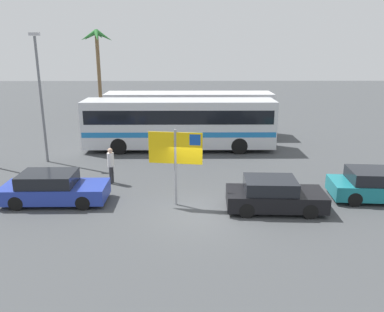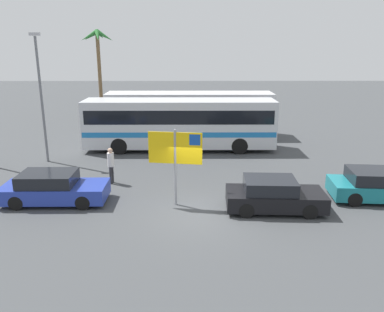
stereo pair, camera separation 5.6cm
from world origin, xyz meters
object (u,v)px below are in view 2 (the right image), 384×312
object	(u,v)px
car_black	(274,195)
bus_rear_coach	(190,112)
bus_front_coach	(180,122)
pedestrian_near_sign	(111,163)
car_blue	(53,188)
car_teal	(378,186)
ferry_sign	(176,151)

from	to	relation	value
car_black	bus_rear_coach	bearing A→B (deg)	106.94
bus_front_coach	pedestrian_near_sign	distance (m)	7.10
car_blue	bus_front_coach	bearing A→B (deg)	59.12
car_blue	pedestrian_near_sign	bearing A→B (deg)	49.84
bus_front_coach	pedestrian_near_sign	xyz separation A→B (m)	(-3.14, -6.32, -0.75)
bus_front_coach	car_teal	xyz separation A→B (m)	(8.70, -8.47, -1.15)
ferry_sign	car_black	distance (m)	4.30
bus_rear_coach	pedestrian_near_sign	world-z (taller)	bus_rear_coach
bus_rear_coach	car_black	world-z (taller)	bus_rear_coach
bus_front_coach	car_black	distance (m)	10.41
bus_front_coach	car_black	world-z (taller)	bus_front_coach
bus_rear_coach	pedestrian_near_sign	size ratio (longest dim) A/B	6.77
car_teal	car_black	xyz separation A→B (m)	(-4.70, -1.07, -0.00)
bus_front_coach	ferry_sign	size ratio (longest dim) A/B	3.71
car_black	pedestrian_near_sign	bearing A→B (deg)	158.46
ferry_sign	bus_rear_coach	bearing A→B (deg)	95.99
bus_front_coach	car_blue	xyz separation A→B (m)	(-5.11, -8.70, -1.15)
car_teal	bus_rear_coach	bearing A→B (deg)	128.23
bus_front_coach	pedestrian_near_sign	world-z (taller)	bus_front_coach
ferry_sign	pedestrian_near_sign	distance (m)	4.38
bus_rear_coach	ferry_sign	bearing A→B (deg)	-92.36
bus_front_coach	ferry_sign	bearing A→B (deg)	-89.38
pedestrian_near_sign	bus_rear_coach	bearing A→B (deg)	82.94
bus_front_coach	bus_rear_coach	distance (m)	3.88
ferry_sign	car_blue	distance (m)	5.48
ferry_sign	car_blue	size ratio (longest dim) A/B	0.74
bus_front_coach	ferry_sign	distance (m)	8.99
car_teal	car_black	bearing A→B (deg)	-162.21
bus_front_coach	bus_rear_coach	world-z (taller)	same
car_black	pedestrian_near_sign	size ratio (longest dim) A/B	2.27
ferry_sign	car_teal	distance (m)	8.79
car_blue	pedestrian_near_sign	distance (m)	3.12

